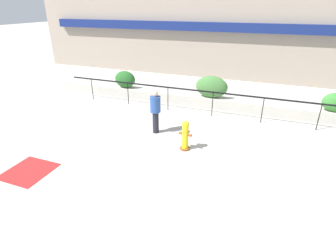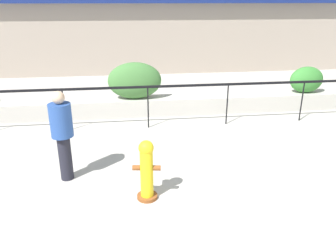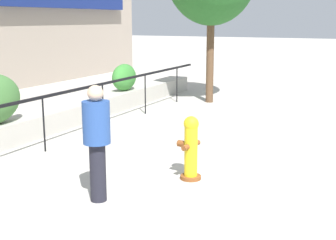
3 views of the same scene
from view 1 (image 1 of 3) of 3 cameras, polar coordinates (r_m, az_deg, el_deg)
name	(u,v)px [view 1 (image 1 of 3)]	position (r m, az deg, el deg)	size (l,w,h in m)	color
ground_plane	(177,175)	(8.00, 2.07, -11.96)	(120.00, 120.00, 0.00)	#B2ADA3
building_facade	(239,16)	(18.28, 15.25, 20.95)	(30.00, 1.36, 8.00)	gray
planter_wall_low	(217,103)	(13.11, 10.53, 3.71)	(18.00, 0.70, 0.50)	#B7B2A8
fence_railing_segment	(213,95)	(11.83, 9.79, 5.49)	(15.00, 0.05, 1.15)	black
hedge_bush_0	(125,79)	(14.55, -9.32, 8.73)	(1.16, 0.70, 0.91)	#235B23
hedge_bush_1	(212,87)	(12.91, 9.47, 7.14)	(1.55, 0.70, 1.06)	#427538
hedge_bush_2	(336,102)	(13.08, 32.68, 3.23)	(1.05, 0.58, 0.81)	#387F33
fire_hydrant	(185,135)	(9.07, 3.78, -3.28)	(0.48, 0.46, 1.08)	brown
pedestrian	(155,109)	(10.08, -2.76, 2.35)	(0.54, 0.54, 1.73)	black
tactile_warning_pad	(29,171)	(9.21, -28.04, -9.80)	(1.32, 1.32, 0.01)	#B22323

